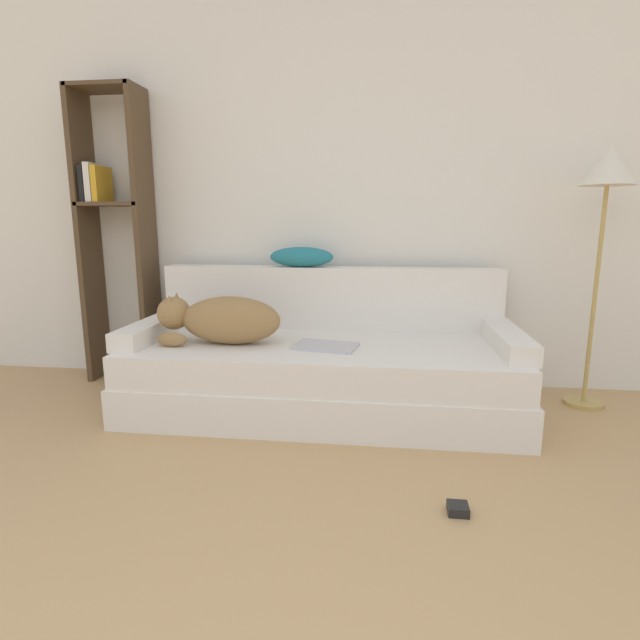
{
  "coord_description": "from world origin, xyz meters",
  "views": [
    {
      "loc": [
        0.32,
        -0.34,
        1.08
      ],
      "look_at": [
        -0.02,
        2.31,
        0.55
      ],
      "focal_mm": 28.0,
      "sensor_mm": 36.0,
      "label": 1
    }
  ],
  "objects_px": {
    "bookshelf": "(114,223)",
    "power_adapter": "(458,509)",
    "floor_lamp": "(607,186)",
    "dog": "(221,319)",
    "throw_pillow": "(302,257)",
    "couch": "(322,376)",
    "laptop": "(326,346)"
  },
  "relations": [
    {
      "from": "laptop",
      "to": "floor_lamp",
      "type": "height_order",
      "value": "floor_lamp"
    },
    {
      "from": "floor_lamp",
      "to": "laptop",
      "type": "bearing_deg",
      "value": -166.12
    },
    {
      "from": "dog",
      "to": "bookshelf",
      "type": "height_order",
      "value": "bookshelf"
    },
    {
      "from": "dog",
      "to": "laptop",
      "type": "bearing_deg",
      "value": -2.33
    },
    {
      "from": "laptop",
      "to": "bookshelf",
      "type": "bearing_deg",
      "value": 170.26
    },
    {
      "from": "dog",
      "to": "laptop",
      "type": "height_order",
      "value": "dog"
    },
    {
      "from": "throw_pillow",
      "to": "bookshelf",
      "type": "distance_m",
      "value": 1.28
    },
    {
      "from": "bookshelf",
      "to": "power_adapter",
      "type": "bearing_deg",
      "value": -34.13
    },
    {
      "from": "laptop",
      "to": "power_adapter",
      "type": "height_order",
      "value": "laptop"
    },
    {
      "from": "couch",
      "to": "floor_lamp",
      "type": "relative_size",
      "value": 1.47
    },
    {
      "from": "dog",
      "to": "throw_pillow",
      "type": "height_order",
      "value": "throw_pillow"
    },
    {
      "from": "couch",
      "to": "power_adapter",
      "type": "height_order",
      "value": "couch"
    },
    {
      "from": "couch",
      "to": "throw_pillow",
      "type": "xyz_separation_m",
      "value": [
        -0.18,
        0.38,
        0.66
      ]
    },
    {
      "from": "couch",
      "to": "throw_pillow",
      "type": "bearing_deg",
      "value": 114.97
    },
    {
      "from": "throw_pillow",
      "to": "dog",
      "type": "bearing_deg",
      "value": -129.05
    },
    {
      "from": "dog",
      "to": "bookshelf",
      "type": "xyz_separation_m",
      "value": [
        -0.88,
        0.5,
        0.53
      ]
    },
    {
      "from": "couch",
      "to": "dog",
      "type": "distance_m",
      "value": 0.66
    },
    {
      "from": "bookshelf",
      "to": "floor_lamp",
      "type": "distance_m",
      "value": 2.99
    },
    {
      "from": "floor_lamp",
      "to": "dog",
      "type": "bearing_deg",
      "value": -170.6
    },
    {
      "from": "dog",
      "to": "throw_pillow",
      "type": "xyz_separation_m",
      "value": [
        0.38,
        0.47,
        0.32
      ]
    },
    {
      "from": "laptop",
      "to": "throw_pillow",
      "type": "height_order",
      "value": "throw_pillow"
    },
    {
      "from": "floor_lamp",
      "to": "power_adapter",
      "type": "bearing_deg",
      "value": -125.85
    },
    {
      "from": "laptop",
      "to": "power_adapter",
      "type": "distance_m",
      "value": 1.13
    },
    {
      "from": "throw_pillow",
      "to": "power_adapter",
      "type": "bearing_deg",
      "value": -59.35
    },
    {
      "from": "laptop",
      "to": "bookshelf",
      "type": "height_order",
      "value": "bookshelf"
    },
    {
      "from": "dog",
      "to": "laptop",
      "type": "relative_size",
      "value": 1.93
    },
    {
      "from": "laptop",
      "to": "throw_pillow",
      "type": "bearing_deg",
      "value": 123.03
    },
    {
      "from": "laptop",
      "to": "power_adapter",
      "type": "bearing_deg",
      "value": -45.5
    },
    {
      "from": "laptop",
      "to": "dog",
      "type": "bearing_deg",
      "value": -172.34
    },
    {
      "from": "dog",
      "to": "floor_lamp",
      "type": "height_order",
      "value": "floor_lamp"
    },
    {
      "from": "throw_pillow",
      "to": "floor_lamp",
      "type": "height_order",
      "value": "floor_lamp"
    },
    {
      "from": "throw_pillow",
      "to": "floor_lamp",
      "type": "relative_size",
      "value": 0.27
    }
  ]
}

